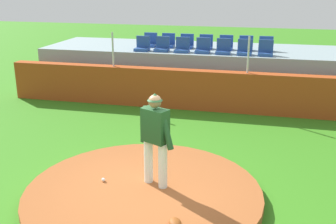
{
  "coord_description": "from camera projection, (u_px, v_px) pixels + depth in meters",
  "views": [
    {
      "loc": [
        2.06,
        -6.64,
        4.0
      ],
      "look_at": [
        0.0,
        2.04,
        1.09
      ],
      "focal_mm": 43.65,
      "sensor_mm": 36.0,
      "label": 1
    }
  ],
  "objects": [
    {
      "name": "ground_plane",
      "position": [
        143.0,
        198.0,
        7.83
      ],
      "size": [
        60.0,
        60.0,
        0.0
      ],
      "primitive_type": "plane",
      "color": "#337A1A"
    },
    {
      "name": "pitchers_mound",
      "position": [
        143.0,
        194.0,
        7.8
      ],
      "size": [
        4.52,
        4.52,
        0.19
      ],
      "primitive_type": "cylinder",
      "color": "#9A5228",
      "rests_on": "ground_plane"
    },
    {
      "name": "pitcher",
      "position": [
        155.0,
        133.0,
        7.63
      ],
      "size": [
        0.77,
        0.47,
        1.84
      ],
      "rotation": [
        0.0,
        0.0,
        -0.45
      ],
      "color": "white",
      "rests_on": "pitchers_mound"
    },
    {
      "name": "baseball",
      "position": [
        103.0,
        180.0,
        8.06
      ],
      "size": [
        0.07,
        0.07,
        0.07
      ],
      "primitive_type": "sphere",
      "color": "white",
      "rests_on": "pitchers_mound"
    },
    {
      "name": "fielding_glove",
      "position": [
        175.0,
        223.0,
        6.6
      ],
      "size": [
        0.31,
        0.36,
        0.11
      ],
      "primitive_type": "ellipsoid",
      "rotation": [
        0.0,
        0.0,
        2.01
      ],
      "color": "brown",
      "rests_on": "pitchers_mound"
    },
    {
      "name": "brick_barrier",
      "position": [
        195.0,
        90.0,
        13.03
      ],
      "size": [
        12.64,
        0.4,
        1.27
      ],
      "primitive_type": "cube",
      "color": "#A23F17",
      "rests_on": "ground_plane"
    },
    {
      "name": "fence_post_left",
      "position": [
        113.0,
        49.0,
        13.26
      ],
      "size": [
        0.06,
        0.06,
        1.11
      ],
      "primitive_type": "cylinder",
      "color": "silver",
      "rests_on": "brick_barrier"
    },
    {
      "name": "fence_post_right",
      "position": [
        248.0,
        55.0,
        12.31
      ],
      "size": [
        0.06,
        0.06,
        1.11
      ],
      "primitive_type": "cylinder",
      "color": "silver",
      "rests_on": "brick_barrier"
    },
    {
      "name": "bleacher_platform",
      "position": [
        206.0,
        69.0,
        15.19
      ],
      "size": [
        11.87,
        3.23,
        1.61
      ],
      "primitive_type": "cube",
      "color": "#83979C",
      "rests_on": "ground_plane"
    },
    {
      "name": "stadium_chair_0",
      "position": [
        142.0,
        46.0,
        14.32
      ],
      "size": [
        0.48,
        0.44,
        0.5
      ],
      "rotation": [
        0.0,
        0.0,
        3.14
      ],
      "color": "#24478F",
      "rests_on": "bleacher_platform"
    },
    {
      "name": "stadium_chair_1",
      "position": [
        162.0,
        47.0,
        14.22
      ],
      "size": [
        0.48,
        0.44,
        0.5
      ],
      "rotation": [
        0.0,
        0.0,
        3.14
      ],
      "color": "#24478F",
      "rests_on": "bleacher_platform"
    },
    {
      "name": "stadium_chair_2",
      "position": [
        182.0,
        47.0,
        14.04
      ],
      "size": [
        0.48,
        0.44,
        0.5
      ],
      "rotation": [
        0.0,
        0.0,
        3.14
      ],
      "color": "#24478F",
      "rests_on": "bleacher_platform"
    },
    {
      "name": "stadium_chair_3",
      "position": [
        203.0,
        48.0,
        13.91
      ],
      "size": [
        0.48,
        0.44,
        0.5
      ],
      "rotation": [
        0.0,
        0.0,
        3.14
      ],
      "color": "#24478F",
      "rests_on": "bleacher_platform"
    },
    {
      "name": "stadium_chair_4",
      "position": [
        223.0,
        49.0,
        13.72
      ],
      "size": [
        0.48,
        0.44,
        0.5
      ],
      "rotation": [
        0.0,
        0.0,
        3.14
      ],
      "color": "#24478F",
      "rests_on": "bleacher_platform"
    },
    {
      "name": "stadium_chair_5",
      "position": [
        245.0,
        50.0,
        13.55
      ],
      "size": [
        0.48,
        0.44,
        0.5
      ],
      "rotation": [
        0.0,
        0.0,
        3.14
      ],
      "color": "#24478F",
      "rests_on": "bleacher_platform"
    },
    {
      "name": "stadium_chair_6",
      "position": [
        266.0,
        51.0,
        13.4
      ],
      "size": [
        0.48,
        0.44,
        0.5
      ],
      "rotation": [
        0.0,
        0.0,
        3.14
      ],
      "color": "#24478F",
      "rests_on": "bleacher_platform"
    },
    {
      "name": "stadium_chair_7",
      "position": [
        150.0,
        42.0,
        15.2
      ],
      "size": [
        0.48,
        0.44,
        0.5
      ],
      "rotation": [
        0.0,
        0.0,
        3.14
      ],
      "color": "#24478F",
      "rests_on": "bleacher_platform"
    },
    {
      "name": "stadium_chair_8",
      "position": [
        168.0,
        43.0,
        15.04
      ],
      "size": [
        0.48,
        0.44,
        0.5
      ],
      "rotation": [
        0.0,
        0.0,
        3.14
      ],
      "color": "#24478F",
      "rests_on": "bleacher_platform"
    },
    {
      "name": "stadium_chair_9",
      "position": [
        187.0,
        44.0,
        14.86
      ],
      "size": [
        0.48,
        0.44,
        0.5
      ],
      "rotation": [
        0.0,
        0.0,
        3.14
      ],
      "color": "#24478F",
      "rests_on": "bleacher_platform"
    },
    {
      "name": "stadium_chair_10",
      "position": [
        206.0,
        44.0,
        14.71
      ],
      "size": [
        0.48,
        0.44,
        0.5
      ],
      "rotation": [
        0.0,
        0.0,
        3.14
      ],
      "color": "#24478F",
      "rests_on": "bleacher_platform"
    },
    {
      "name": "stadium_chair_11",
      "position": [
        226.0,
        45.0,
        14.54
      ],
      "size": [
        0.48,
        0.44,
        0.5
      ],
      "rotation": [
        0.0,
        0.0,
        3.14
      ],
      "color": "#24478F",
      "rests_on": "bleacher_platform"
    },
    {
      "name": "stadium_chair_12",
      "position": [
        246.0,
        46.0,
        14.39
      ],
      "size": [
        0.48,
        0.44,
        0.5
      ],
      "rotation": [
        0.0,
        0.0,
        3.14
      ],
      "color": "#24478F",
      "rests_on": "bleacher_platform"
    },
    {
      "name": "stadium_chair_13",
      "position": [
        266.0,
        47.0,
        14.23
      ],
      "size": [
        0.48,
        0.44,
        0.5
      ],
      "rotation": [
        0.0,
        0.0,
        3.14
      ],
      "color": "#24478F",
      "rests_on": "bleacher_platform"
    }
  ]
}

